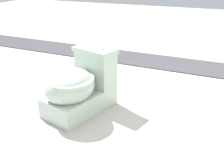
# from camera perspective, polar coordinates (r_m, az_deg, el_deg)

# --- Properties ---
(ground_plane) EXTENTS (14.00, 14.00, 0.00)m
(ground_plane) POSITION_cam_1_polar(r_m,az_deg,el_deg) (2.32, -1.50, -5.01)
(ground_plane) COLOR #B7B2A8
(gravel_strip) EXTENTS (0.56, 8.00, 0.01)m
(gravel_strip) POSITION_cam_1_polar(r_m,az_deg,el_deg) (3.42, 16.50, 3.79)
(gravel_strip) COLOR #423F44
(gravel_strip) RESTS_ON ground
(toilet) EXTENTS (0.70, 0.51, 0.52)m
(toilet) POSITION_cam_1_polar(r_m,az_deg,el_deg) (2.18, -7.25, -0.63)
(toilet) COLOR #B2C6B7
(toilet) RESTS_ON ground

